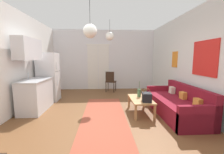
% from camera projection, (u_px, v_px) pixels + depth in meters
% --- Properties ---
extents(ground_plane, '(5.33, 7.97, 0.10)m').
position_uv_depth(ground_plane, '(105.00, 122.00, 3.62)').
color(ground_plane, brown).
extents(wall_back, '(4.93, 0.13, 2.82)m').
position_uv_depth(wall_back, '(104.00, 60.00, 7.13)').
color(wall_back, silver).
rests_on(wall_back, ground_plane).
extents(wall_right, '(0.12, 7.57, 2.82)m').
position_uv_depth(wall_right, '(205.00, 62.00, 3.57)').
color(wall_right, silver).
rests_on(wall_right, ground_plane).
extents(area_rug, '(1.10, 3.26, 0.01)m').
position_uv_depth(area_rug, '(104.00, 116.00, 3.82)').
color(area_rug, '#9E4733').
rests_on(area_rug, ground_plane).
extents(couch, '(0.88, 2.15, 0.78)m').
position_uv_depth(couch, '(177.00, 105.00, 3.95)').
color(couch, maroon).
rests_on(couch, ground_plane).
extents(coffee_table, '(0.55, 1.03, 0.41)m').
position_uv_depth(coffee_table, '(141.00, 100.00, 4.03)').
color(coffee_table, '#B27F4C').
rests_on(coffee_table, ground_plane).
extents(bamboo_vase, '(0.10, 0.10, 0.44)m').
position_uv_depth(bamboo_vase, '(139.00, 93.00, 4.18)').
color(bamboo_vase, '#47704C').
rests_on(bamboo_vase, coffee_table).
extents(handbag, '(0.26, 0.32, 0.33)m').
position_uv_depth(handbag, '(147.00, 97.00, 3.73)').
color(handbag, black).
rests_on(handbag, coffee_table).
extents(refrigerator, '(0.67, 0.59, 1.68)m').
position_uv_depth(refrigerator, '(49.00, 77.00, 5.19)').
color(refrigerator, white).
rests_on(refrigerator, ground_plane).
extents(kitchen_counter, '(0.60, 1.20, 2.04)m').
position_uv_depth(kitchen_counter, '(34.00, 84.00, 4.21)').
color(kitchen_counter, silver).
rests_on(kitchen_counter, ground_plane).
extents(accent_chair, '(0.52, 0.51, 0.91)m').
position_uv_depth(accent_chair, '(110.00, 80.00, 6.56)').
color(accent_chair, black).
rests_on(accent_chair, ground_plane).
extents(pendant_lamp_near, '(0.27, 0.27, 0.92)m').
position_uv_depth(pendant_lamp_near, '(90.00, 31.00, 2.93)').
color(pendant_lamp_near, black).
extents(pendant_lamp_far, '(0.29, 0.29, 0.71)m').
position_uv_depth(pendant_lamp_far, '(110.00, 36.00, 5.11)').
color(pendant_lamp_far, black).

